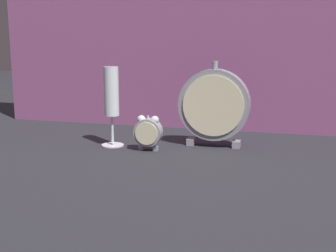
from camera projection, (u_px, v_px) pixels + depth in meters
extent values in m
plane|color=#232328|center=(160.00, 154.00, 1.16)|extent=(4.00, 4.00, 0.00)
cube|color=#8E4C7F|center=(189.00, 4.00, 1.39)|extent=(1.22, 0.01, 0.76)
cube|color=gray|center=(141.00, 148.00, 1.20)|extent=(0.01, 0.01, 0.01)
cube|color=gray|center=(156.00, 148.00, 1.19)|extent=(0.01, 0.01, 0.01)
cylinder|color=gray|center=(148.00, 132.00, 1.19)|extent=(0.07, 0.03, 0.07)
cylinder|color=beige|center=(146.00, 134.00, 1.17)|extent=(0.06, 0.00, 0.06)
sphere|color=silver|center=(141.00, 119.00, 1.19)|extent=(0.02, 0.02, 0.02)
sphere|color=silver|center=(155.00, 120.00, 1.18)|extent=(0.02, 0.02, 0.02)
cylinder|color=silver|center=(148.00, 118.00, 1.18)|extent=(0.00, 0.00, 0.01)
cube|color=gray|center=(191.00, 141.00, 1.26)|extent=(0.02, 0.03, 0.02)
cube|color=gray|center=(236.00, 144.00, 1.22)|extent=(0.02, 0.03, 0.02)
cylinder|color=gray|center=(214.00, 105.00, 1.22)|extent=(0.19, 0.04, 0.19)
cylinder|color=beige|center=(213.00, 106.00, 1.20)|extent=(0.16, 0.00, 0.16)
cylinder|color=gray|center=(215.00, 65.00, 1.20)|extent=(0.01, 0.01, 0.02)
cylinder|color=silver|center=(113.00, 145.00, 1.25)|extent=(0.06, 0.06, 0.01)
cylinder|color=silver|center=(112.00, 130.00, 1.24)|extent=(0.01, 0.01, 0.08)
cylinder|color=white|center=(111.00, 91.00, 1.22)|extent=(0.04, 0.04, 0.13)
cylinder|color=#DBC675|center=(112.00, 100.00, 1.22)|extent=(0.03, 0.03, 0.08)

